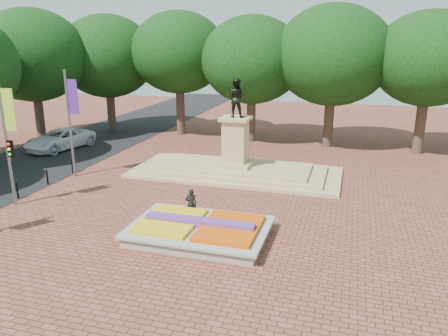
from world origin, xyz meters
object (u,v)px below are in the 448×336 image
(van, at_px, (60,139))
(pedestrian, at_px, (191,204))
(flower_bed, at_px, (200,230))
(monument, at_px, (235,161))

(van, relative_size, pedestrian, 3.74)
(flower_bed, bearing_deg, van, 143.12)
(monument, height_order, van, monument)
(pedestrian, bearing_deg, monument, -112.64)
(flower_bed, xyz_separation_m, monument, (-1.03, 10.00, 0.50))
(pedestrian, bearing_deg, van, -55.98)
(flower_bed, bearing_deg, pedestrian, 120.94)
(monument, distance_m, van, 16.04)
(flower_bed, height_order, pedestrian, pedestrian)
(flower_bed, relative_size, van, 1.05)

